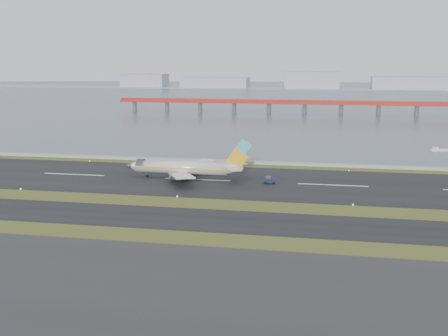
% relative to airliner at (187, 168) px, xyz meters
% --- Properties ---
extents(ground, '(1000.00, 1000.00, 0.00)m').
position_rel_airliner_xyz_m(ground, '(3.50, -30.49, -3.46)').
color(ground, '#414C1B').
rests_on(ground, ground).
extents(apron_strip, '(1000.00, 50.00, 0.10)m').
position_rel_airliner_xyz_m(apron_strip, '(3.50, -85.49, -3.41)').
color(apron_strip, '#2A2A2C').
rests_on(apron_strip, ground).
extents(taxiway_strip, '(1000.00, 18.00, 0.10)m').
position_rel_airliner_xyz_m(taxiway_strip, '(3.50, -42.49, -3.41)').
color(taxiway_strip, black).
rests_on(taxiway_strip, ground).
extents(runway_strip, '(1000.00, 45.00, 0.10)m').
position_rel_airliner_xyz_m(runway_strip, '(3.50, -0.49, -3.41)').
color(runway_strip, black).
rests_on(runway_strip, ground).
extents(seawall, '(1000.00, 2.50, 1.00)m').
position_rel_airliner_xyz_m(seawall, '(3.50, 29.51, -2.96)').
color(seawall, gray).
rests_on(seawall, ground).
extents(bay_water, '(1400.00, 800.00, 1.30)m').
position_rel_airliner_xyz_m(bay_water, '(3.50, 429.51, -3.46)').
color(bay_water, '#465264').
rests_on(bay_water, ground).
extents(red_pier, '(260.00, 5.00, 10.20)m').
position_rel_airliner_xyz_m(red_pier, '(23.50, 219.51, 3.82)').
color(red_pier, '#A1231B').
rests_on(red_pier, ground).
extents(far_shoreline, '(1400.00, 80.00, 60.50)m').
position_rel_airliner_xyz_m(far_shoreline, '(17.12, 589.51, 2.61)').
color(far_shoreline, '#9CA7B9').
rests_on(far_shoreline, ground).
extents(airliner, '(38.52, 32.89, 12.80)m').
position_rel_airliner_xyz_m(airliner, '(0.00, 0.00, 0.00)').
color(airliner, silver).
rests_on(airliner, ground).
extents(pushback_tug, '(3.71, 2.49, 2.22)m').
position_rel_airliner_xyz_m(pushback_tug, '(25.31, -1.89, -2.38)').
color(pushback_tug, '#121A32').
rests_on(pushback_tug, ground).
extents(workboat_near, '(7.36, 3.93, 1.71)m').
position_rel_airliner_xyz_m(workboat_near, '(84.31, 71.45, -2.92)').
color(workboat_near, silver).
rests_on(workboat_near, ground).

